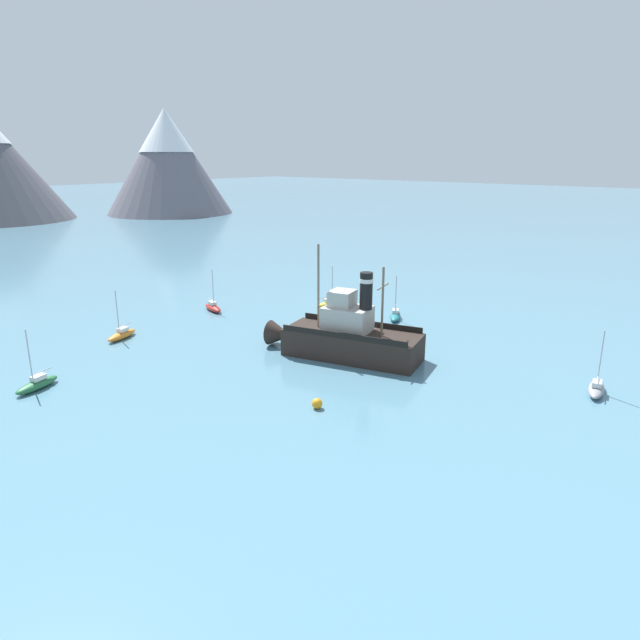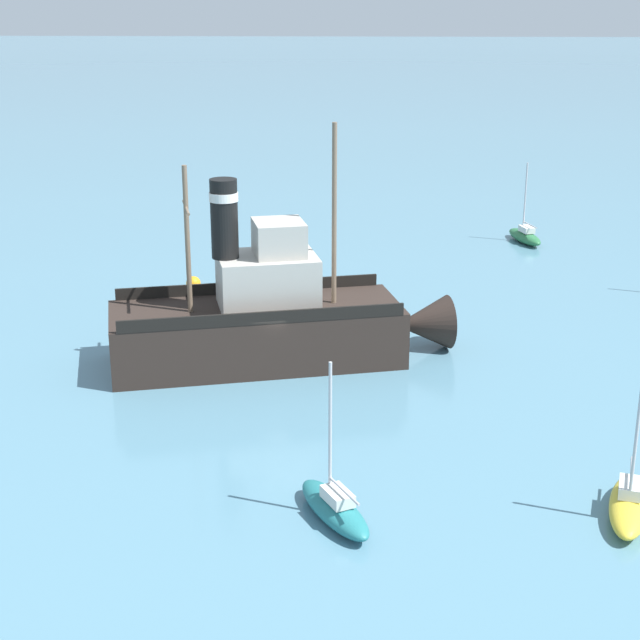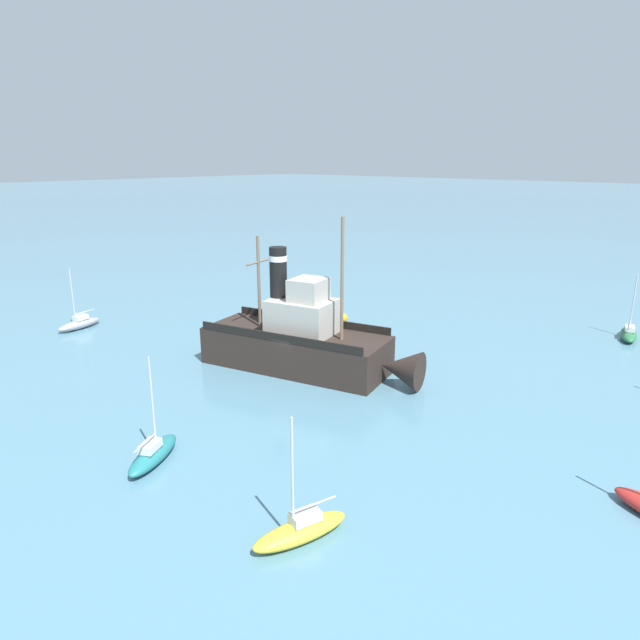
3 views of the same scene
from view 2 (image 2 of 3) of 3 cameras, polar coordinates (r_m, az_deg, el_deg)
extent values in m
plane|color=teal|center=(40.45, -3.63, -2.95)|extent=(600.00, 600.00, 0.00)
cube|color=#2D231E|center=(41.00, -3.71, -0.86)|extent=(7.19, 12.71, 2.40)
cone|color=#2D231E|center=(42.51, 5.94, -0.20)|extent=(2.87, 2.90, 2.35)
cube|color=#B2ADA3|center=(40.36, -3.07, 2.27)|extent=(3.88, 4.61, 2.20)
cube|color=#B2ADA3|center=(39.96, -2.40, 4.79)|extent=(2.62, 2.48, 1.40)
cylinder|color=black|center=(39.48, -5.59, 5.88)|extent=(1.10, 1.10, 3.20)
cylinder|color=silver|center=(39.29, -5.63, 7.16)|extent=(1.16, 1.16, 0.35)
cylinder|color=#75604C|center=(40.19, 0.84, 6.13)|extent=(0.20, 0.20, 7.50)
cylinder|color=#75604C|center=(39.54, -7.72, 4.63)|extent=(0.20, 0.20, 6.00)
cylinder|color=#75604C|center=(39.24, -7.81, 6.50)|extent=(2.55, 0.75, 0.12)
cube|color=black|center=(42.58, -4.15, 1.93)|extent=(2.89, 11.09, 0.50)
cube|color=black|center=(38.51, -3.30, 0.12)|extent=(2.89, 11.09, 0.50)
ellipsoid|color=#286B3D|center=(62.11, 11.82, 4.75)|extent=(3.96, 2.16, 0.70)
cube|color=silver|center=(61.81, 11.94, 5.19)|extent=(1.24, 0.93, 0.36)
cylinder|color=#B7B7BC|center=(61.84, 11.85, 7.02)|extent=(0.10, 0.10, 4.20)
cylinder|color=#B7B7BC|center=(61.38, 12.12, 5.44)|extent=(1.75, 0.60, 0.08)
ellipsoid|color=gold|center=(30.91, 17.49, -10.32)|extent=(3.96, 2.06, 0.70)
cube|color=silver|center=(30.85, 17.59, -9.28)|extent=(1.23, 0.91, 0.36)
cylinder|color=#B7B7BC|center=(29.57, 17.94, -6.43)|extent=(0.10, 0.10, 4.20)
cylinder|color=#B7B7BC|center=(31.04, 17.67, -8.34)|extent=(1.76, 0.55, 0.08)
ellipsoid|color=#23757A|center=(29.41, 0.85, -10.95)|extent=(3.86, 2.79, 0.70)
cube|color=silver|center=(28.99, 1.03, -10.21)|extent=(1.27, 1.09, 0.36)
cylinder|color=#B7B7BC|center=(28.52, 0.59, -6.40)|extent=(0.10, 0.10, 4.20)
cylinder|color=#B7B7BC|center=(28.51, 1.41, -9.91)|extent=(1.62, 0.93, 0.08)
sphere|color=orange|center=(51.35, -7.38, 2.12)|extent=(0.76, 0.76, 0.76)
camera|label=1|loc=(83.54, -21.66, 19.19)|focal=32.00mm
camera|label=3|loc=(24.43, 59.01, 5.92)|focal=32.00mm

